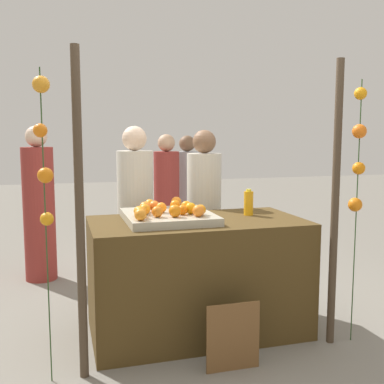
{
  "coord_description": "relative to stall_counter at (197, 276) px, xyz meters",
  "views": [
    {
      "loc": [
        -1.01,
        -3.35,
        1.54
      ],
      "look_at": [
        0.0,
        0.15,
        1.09
      ],
      "focal_mm": 43.1,
      "sensor_mm": 36.0,
      "label": 1
    }
  ],
  "objects": [
    {
      "name": "crowd_person_1",
      "position": [
        -1.24,
        1.73,
        0.32
      ],
      "size": [
        0.33,
        0.33,
        1.64
      ],
      "color": "maroon",
      "rests_on": "ground_plane"
    },
    {
      "name": "orange_tray",
      "position": [
        -0.22,
        0.03,
        0.48
      ],
      "size": [
        0.66,
        0.7,
        0.06
      ],
      "primitive_type": "cube",
      "color": "#B2AD99",
      "rests_on": "stall_counter"
    },
    {
      "name": "orange_3",
      "position": [
        -0.48,
        -0.23,
        0.55
      ],
      "size": [
        0.08,
        0.08,
        0.08
      ],
      "primitive_type": "sphere",
      "color": "orange",
      "rests_on": "orange_tray"
    },
    {
      "name": "orange_1",
      "position": [
        -0.14,
        -0.08,
        0.54
      ],
      "size": [
        0.08,
        0.08,
        0.08
      ],
      "primitive_type": "sphere",
      "color": "orange",
      "rests_on": "orange_tray"
    },
    {
      "name": "stall_counter",
      "position": [
        0.0,
        0.0,
        0.0
      ],
      "size": [
        1.64,
        0.87,
        0.89
      ],
      "primitive_type": "cube",
      "color": "#4C3819",
      "rests_on": "ground_plane"
    },
    {
      "name": "vendor_left",
      "position": [
        -0.36,
        0.74,
        0.31
      ],
      "size": [
        0.33,
        0.33,
        1.62
      ],
      "color": "beige",
      "rests_on": "ground_plane"
    },
    {
      "name": "orange_11",
      "position": [
        -0.05,
        -0.19,
        0.55
      ],
      "size": [
        0.09,
        0.09,
        0.09
      ],
      "primitive_type": "sphere",
      "color": "orange",
      "rests_on": "orange_tray"
    },
    {
      "name": "canopy_post_right",
      "position": [
        0.9,
        -0.47,
        0.59
      ],
      "size": [
        0.06,
        0.06,
        2.08
      ],
      "primitive_type": "cylinder",
      "color": "#473828",
      "rests_on": "ground_plane"
    },
    {
      "name": "canopy_post_left",
      "position": [
        -0.9,
        -0.47,
        0.59
      ],
      "size": [
        0.06,
        0.06,
        2.08
      ],
      "primitive_type": "cylinder",
      "color": "#473828",
      "rests_on": "ground_plane"
    },
    {
      "name": "orange_14",
      "position": [
        -0.22,
        -0.16,
        0.55
      ],
      "size": [
        0.09,
        0.09,
        0.09
      ],
      "primitive_type": "sphere",
      "color": "orange",
      "rests_on": "orange_tray"
    },
    {
      "name": "orange_0",
      "position": [
        -0.27,
        0.05,
        0.55
      ],
      "size": [
        0.08,
        0.08,
        0.08
      ],
      "primitive_type": "sphere",
      "color": "orange",
      "rests_on": "orange_tray"
    },
    {
      "name": "orange_4",
      "position": [
        -0.32,
        0.26,
        0.55
      ],
      "size": [
        0.08,
        0.08,
        0.08
      ],
      "primitive_type": "sphere",
      "color": "orange",
      "rests_on": "orange_tray"
    },
    {
      "name": "vendor_right",
      "position": [
        0.27,
        0.7,
        0.29
      ],
      "size": [
        0.32,
        0.32,
        1.59
      ],
      "color": "beige",
      "rests_on": "ground_plane"
    },
    {
      "name": "garland_strand_right",
      "position": [
        1.07,
        -0.49,
        0.95
      ],
      "size": [
        0.11,
        0.11,
        1.94
      ],
      "color": "#2D4C23",
      "rests_on": "ground_plane"
    },
    {
      "name": "crowd_person_0",
      "position": [
        0.24,
        2.1,
        0.28
      ],
      "size": [
        0.31,
        0.31,
        1.55
      ],
      "color": "maroon",
      "rests_on": "ground_plane"
    },
    {
      "name": "ground_plane",
      "position": [
        0.0,
        0.0,
        -0.45
      ],
      "size": [
        24.0,
        24.0,
        0.0
      ],
      "primitive_type": "plane",
      "color": "gray"
    },
    {
      "name": "orange_12",
      "position": [
        -0.01,
        -0.12,
        0.55
      ],
      "size": [
        0.08,
        0.08,
        0.08
      ],
      "primitive_type": "sphere",
      "color": "orange",
      "rests_on": "orange_tray"
    },
    {
      "name": "orange_13",
      "position": [
        -0.31,
        0.13,
        0.55
      ],
      "size": [
        0.09,
        0.09,
        0.09
      ],
      "primitive_type": "sphere",
      "color": "orange",
      "rests_on": "orange_tray"
    },
    {
      "name": "orange_9",
      "position": [
        -0.46,
        -0.07,
        0.54
      ],
      "size": [
        0.08,
        0.08,
        0.08
      ],
      "primitive_type": "sphere",
      "color": "orange",
      "rests_on": "orange_tray"
    },
    {
      "name": "orange_6",
      "position": [
        -0.09,
        0.31,
        0.55
      ],
      "size": [
        0.09,
        0.09,
        0.09
      ],
      "primitive_type": "sphere",
      "color": "orange",
      "rests_on": "orange_tray"
    },
    {
      "name": "orange_10",
      "position": [
        -0.47,
        -0.14,
        0.55
      ],
      "size": [
        0.09,
        0.09,
        0.09
      ],
      "primitive_type": "sphere",
      "color": "orange",
      "rests_on": "orange_tray"
    },
    {
      "name": "orange_5",
      "position": [
        -0.14,
        0.14,
        0.55
      ],
      "size": [
        0.08,
        0.08,
        0.08
      ],
      "primitive_type": "sphere",
      "color": "orange",
      "rests_on": "orange_tray"
    },
    {
      "name": "orange_16",
      "position": [
        -0.08,
        0.04,
        0.55
      ],
      "size": [
        0.09,
        0.09,
        0.09
      ],
      "primitive_type": "sphere",
      "color": "orange",
      "rests_on": "orange_tray"
    },
    {
      "name": "orange_2",
      "position": [
        -0.34,
        -0.13,
        0.55
      ],
      "size": [
        0.08,
        0.08,
        0.08
      ],
      "primitive_type": "sphere",
      "color": "orange",
      "rests_on": "orange_tray"
    },
    {
      "name": "juice_bottle",
      "position": [
        0.46,
        0.09,
        0.55
      ],
      "size": [
        0.08,
        0.08,
        0.21
      ],
      "color": "#EEA216",
      "rests_on": "stall_counter"
    },
    {
      "name": "orange_8",
      "position": [
        -0.41,
        0.0,
        0.55
      ],
      "size": [
        0.08,
        0.08,
        0.08
      ],
      "primitive_type": "sphere",
      "color": "orange",
      "rests_on": "orange_tray"
    },
    {
      "name": "chalkboard_sign",
      "position": [
        0.05,
        -0.66,
        -0.22
      ],
      "size": [
        0.37,
        0.03,
        0.47
      ],
      "color": "brown",
      "rests_on": "ground_plane"
    },
    {
      "name": "orange_7",
      "position": [
        -0.39,
        0.1,
        0.55
      ],
      "size": [
        0.09,
        0.09,
        0.09
      ],
      "primitive_type": "sphere",
      "color": "orange",
      "rests_on": "orange_tray"
    },
    {
      "name": "garland_strand_left",
      "position": [
        -1.1,
        -0.48,
        1.02
      ],
      "size": [
        0.11,
        0.11,
        1.94
      ],
      "color": "#2D4C23",
      "rests_on": "ground_plane"
    },
    {
      "name": "crowd_person_2",
      "position": [
        0.59,
        2.44,
        0.27
      ],
      "size": [
        0.31,
        0.31,
        1.54
      ],
      "color": "#99999E",
      "rests_on": "ground_plane"
    },
    {
      "name": "orange_15",
      "position": [
        -0.07,
        -0.06,
        0.55
      ],
      "size": [
        0.09,
        0.09,
        0.09
      ],
      "primitive_type": "sphere",
      "color": "orange",
      "rests_on": "orange_tray"
    }
  ]
}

